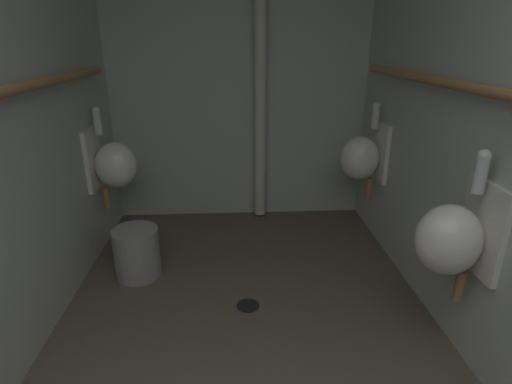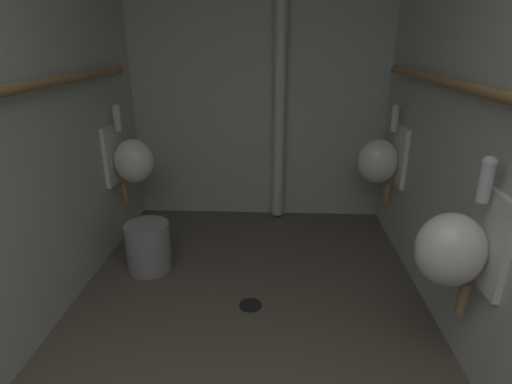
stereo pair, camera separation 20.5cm
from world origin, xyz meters
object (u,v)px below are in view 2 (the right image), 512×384
Objects in this scene: urinal_right_far at (381,160)px; waste_bin at (148,247)px; standpipe_back_wall at (280,65)px; urinal_left_mid at (131,160)px; floor_drain at (250,305)px; urinal_right_mid at (455,248)px.

urinal_right_far reaches higher than waste_bin.
waste_bin is at bearing -133.53° from standpipe_back_wall.
floor_drain is at bearing -41.06° from urinal_left_mid.
urinal_left_mid is at bearing 138.94° from floor_drain.
floor_drain is (-0.16, -1.33, -1.31)m from standpipe_back_wall.
standpipe_back_wall is at bearing 113.04° from urinal_right_mid.
urinal_right_mid is at bearing -26.18° from floor_drain.
urinal_right_mid and urinal_right_far have the same top height.
urinal_left_mid reaches higher than waste_bin.
urinal_left_mid is at bearing -155.15° from standpipe_back_wall.
waste_bin is at bearing -162.95° from urinal_right_far.
waste_bin reaches higher than floor_drain.
standpipe_back_wall is at bearing 83.04° from floor_drain.
urinal_left_mid is at bearing 116.45° from waste_bin.
urinal_right_mid is at bearing -27.14° from waste_bin.
urinal_right_mid reaches higher than floor_drain.
floor_drain is (-0.92, -0.90, -0.66)m from urinal_right_far.
urinal_left_mid is 1.00× the size of urinal_right_mid.
urinal_left_mid is 2.21× the size of waste_bin.
urinal_right_far is at bearing -29.67° from standpipe_back_wall.
waste_bin is (0.21, -0.43, -0.50)m from urinal_left_mid.
floor_drain is (-0.92, 0.45, -0.66)m from urinal_right_mid.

